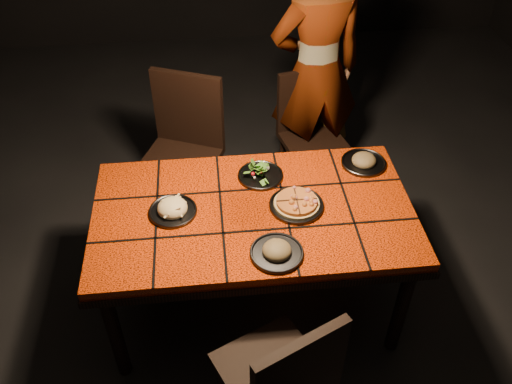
{
  "coord_description": "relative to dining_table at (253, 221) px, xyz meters",
  "views": [
    {
      "loc": [
        -0.19,
        -1.96,
        2.6
      ],
      "look_at": [
        0.02,
        0.05,
        0.82
      ],
      "focal_mm": 38.0,
      "sensor_mm": 36.0,
      "label": 1
    }
  ],
  "objects": [
    {
      "name": "room_shell",
      "position": [
        0.0,
        0.0,
        0.83
      ],
      "size": [
        6.04,
        7.04,
        3.08
      ],
      "color": "black",
      "rests_on": "ground"
    },
    {
      "name": "plate_pasta",
      "position": [
        -0.4,
        0.02,
        0.1
      ],
      "size": [
        0.24,
        0.24,
        0.08
      ],
      "color": "#333438",
      "rests_on": "dining_table"
    },
    {
      "name": "dining_table",
      "position": [
        0.0,
        0.0,
        0.0
      ],
      "size": [
        1.62,
        0.92,
        0.75
      ],
      "color": "red",
      "rests_on": "ground"
    },
    {
      "name": "chair_near",
      "position": [
        0.04,
        -0.8,
        -0.14
      ],
      "size": [
        0.56,
        0.56,
        0.93
      ],
      "rotation": [
        0.0,
        0.0,
        3.57
      ],
      "color": "black",
      "rests_on": "ground"
    },
    {
      "name": "diner",
      "position": [
        0.53,
        1.15,
        0.19
      ],
      "size": [
        0.68,
        0.5,
        1.71
      ],
      "primitive_type": "imported",
      "rotation": [
        0.0,
        0.0,
        3.29
      ],
      "color": "brown",
      "rests_on": "ground"
    },
    {
      "name": "plate_pizza",
      "position": [
        0.22,
        -0.0,
        0.1
      ],
      "size": [
        0.28,
        0.28,
        0.04
      ],
      "color": "#333438",
      "rests_on": "dining_table"
    },
    {
      "name": "plate_mushroom_b",
      "position": [
        0.64,
        0.3,
        0.1
      ],
      "size": [
        0.25,
        0.25,
        0.08
      ],
      "color": "#333438",
      "rests_on": "dining_table"
    },
    {
      "name": "chair_far_right",
      "position": [
        0.49,
        1.03,
        -0.16
      ],
      "size": [
        0.48,
        0.48,
        0.88
      ],
      "rotation": [
        0.0,
        0.0,
        0.24
      ],
      "color": "black",
      "rests_on": "ground"
    },
    {
      "name": "plate_salad",
      "position": [
        0.06,
        0.25,
        0.1
      ],
      "size": [
        0.24,
        0.24,
        0.07
      ],
      "color": "#333438",
      "rests_on": "dining_table"
    },
    {
      "name": "plate_mushroom_a",
      "position": [
        0.08,
        -0.31,
        0.1
      ],
      "size": [
        0.25,
        0.25,
        0.08
      ],
      "color": "#333438",
      "rests_on": "dining_table"
    },
    {
      "name": "chair_far_left",
      "position": [
        -0.36,
        0.84,
        -0.09
      ],
      "size": [
        0.6,
        0.6,
        1.01
      ],
      "rotation": [
        0.0,
        0.0,
        -0.4
      ],
      "color": "black",
      "rests_on": "ground"
    }
  ]
}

